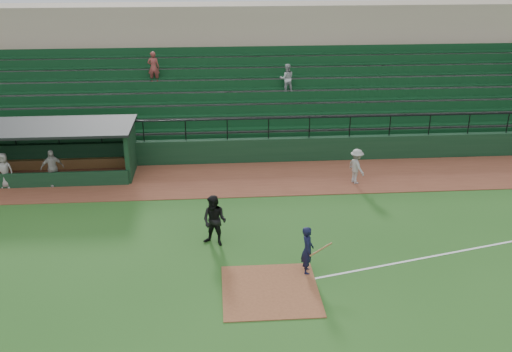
{
  "coord_description": "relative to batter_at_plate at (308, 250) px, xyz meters",
  "views": [
    {
      "loc": [
        -1.56,
        -15.86,
        10.12
      ],
      "look_at": [
        0.0,
        5.0,
        1.4
      ],
      "focal_mm": 39.73,
      "sensor_mm": 36.0,
      "label": 1
    }
  ],
  "objects": [
    {
      "name": "foul_line",
      "position": [
        6.7,
        1.2,
        -0.83
      ],
      "size": [
        17.49,
        4.44,
        0.01
      ],
      "primitive_type": "cube",
      "rotation": [
        0.0,
        0.0,
        0.24
      ],
      "color": "white",
      "rests_on": "ground"
    },
    {
      "name": "dugout_player_a",
      "position": [
        -10.1,
        7.87,
        0.03
      ],
      "size": [
        1.06,
        0.71,
        1.67
      ],
      "primitive_type": "imported",
      "rotation": [
        0.0,
        0.0,
        0.35
      ],
      "color": "#A29E98",
      "rests_on": "warning_track"
    },
    {
      "name": "stadium_structure",
      "position": [
        -1.31,
        16.46,
        1.47
      ],
      "size": [
        38.0,
        13.08,
        6.4
      ],
      "color": "black",
      "rests_on": "ground"
    },
    {
      "name": "home_plate_dirt",
      "position": [
        -1.3,
        -1.0,
        -0.82
      ],
      "size": [
        3.0,
        3.0,
        0.03
      ],
      "primitive_type": "cube",
      "color": "brown",
      "rests_on": "ground"
    },
    {
      "name": "runner",
      "position": [
        3.35,
        7.17,
        -0.01
      ],
      "size": [
        0.92,
        1.17,
        1.6
      ],
      "primitive_type": "imported",
      "rotation": [
        0.0,
        0.0,
        1.93
      ],
      "color": "#A29C98",
      "rests_on": "warning_track"
    },
    {
      "name": "dugout_player_b",
      "position": [
        -12.16,
        7.87,
        -0.01
      ],
      "size": [
        0.82,
        0.58,
        1.58
      ],
      "primitive_type": "imported",
      "rotation": [
        0.0,
        0.0,
        -0.1
      ],
      "color": "gray",
      "rests_on": "warning_track"
    },
    {
      "name": "dugout",
      "position": [
        -11.05,
        9.56,
        0.5
      ],
      "size": [
        8.9,
        3.2,
        2.42
      ],
      "color": "black",
      "rests_on": "ground"
    },
    {
      "name": "batter_at_plate",
      "position": [
        0.0,
        0.0,
        0.0
      ],
      "size": [
        1.02,
        0.69,
        1.66
      ],
      "color": "black",
      "rests_on": "ground"
    },
    {
      "name": "ground",
      "position": [
        -1.3,
        0.0,
        -0.83
      ],
      "size": [
        90.0,
        90.0,
        0.0
      ],
      "primitive_type": "plane",
      "color": "#23531A",
      "rests_on": "ground"
    },
    {
      "name": "warning_track",
      "position": [
        -1.3,
        8.0,
        -0.82
      ],
      "size": [
        40.0,
        4.0,
        0.03
      ],
      "primitive_type": "cube",
      "color": "brown",
      "rests_on": "ground"
    },
    {
      "name": "umpire",
      "position": [
        -3.0,
        2.09,
        0.11
      ],
      "size": [
        1.14,
        1.04,
        1.89
      ],
      "primitive_type": "imported",
      "rotation": [
        0.0,
        0.0,
        -0.45
      ],
      "color": "black",
      "rests_on": "ground"
    }
  ]
}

